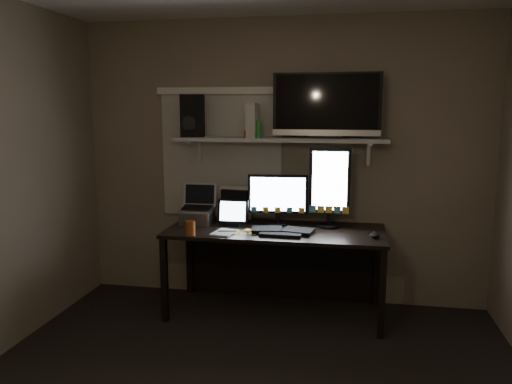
% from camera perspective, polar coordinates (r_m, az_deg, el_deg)
% --- Properties ---
extents(back_wall, '(3.60, 0.00, 3.60)m').
position_cam_1_polar(back_wall, '(4.45, 2.96, 3.39)').
color(back_wall, '#6C5E4E').
rests_on(back_wall, floor).
extents(window_blinds, '(1.10, 0.02, 1.10)m').
position_cam_1_polar(window_blinds, '(4.53, -3.99, 4.13)').
color(window_blinds, beige).
rests_on(window_blinds, back_wall).
extents(desk, '(1.80, 0.75, 0.73)m').
position_cam_1_polar(desk, '(4.33, 2.45, -6.16)').
color(desk, black).
rests_on(desk, floor).
extents(wall_shelf, '(1.80, 0.35, 0.03)m').
position_cam_1_polar(wall_shelf, '(4.25, 2.68, 6.02)').
color(wall_shelf, '#A7A7A2').
rests_on(wall_shelf, back_wall).
extents(monitor_landscape, '(0.51, 0.09, 0.45)m').
position_cam_1_polar(monitor_landscape, '(4.27, 2.51, -0.88)').
color(monitor_landscape, black).
rests_on(monitor_landscape, desk).
extents(monitor_portrait, '(0.34, 0.07, 0.68)m').
position_cam_1_polar(monitor_portrait, '(4.23, 8.41, 0.54)').
color(monitor_portrait, black).
rests_on(monitor_portrait, desk).
extents(keyboard, '(0.51, 0.21, 0.03)m').
position_cam_1_polar(keyboard, '(4.06, 3.04, -4.42)').
color(keyboard, black).
rests_on(keyboard, desk).
extents(mouse, '(0.09, 0.12, 0.04)m').
position_cam_1_polar(mouse, '(4.01, 13.39, -4.82)').
color(mouse, black).
rests_on(mouse, desk).
extents(notepad, '(0.20, 0.25, 0.01)m').
position_cam_1_polar(notepad, '(4.04, -3.67, -4.66)').
color(notepad, beige).
rests_on(notepad, desk).
extents(tablet, '(0.26, 0.11, 0.23)m').
position_cam_1_polar(tablet, '(4.26, -2.63, -2.39)').
color(tablet, black).
rests_on(tablet, desk).
extents(file_sorter, '(0.26, 0.15, 0.31)m').
position_cam_1_polar(file_sorter, '(4.44, -2.32, -1.38)').
color(file_sorter, black).
rests_on(file_sorter, desk).
extents(laptop, '(0.30, 0.25, 0.34)m').
position_cam_1_polar(laptop, '(4.36, -6.79, -1.47)').
color(laptop, silver).
rests_on(laptop, desk).
extents(cup, '(0.08, 0.08, 0.12)m').
position_cam_1_polar(cup, '(4.00, -7.52, -4.11)').
color(cup, brown).
rests_on(cup, desk).
extents(sticky_notes, '(0.36, 0.31, 0.00)m').
position_cam_1_polar(sticky_notes, '(4.07, -0.85, -4.57)').
color(sticky_notes, yellow).
rests_on(sticky_notes, desk).
extents(tv, '(0.90, 0.18, 0.54)m').
position_cam_1_polar(tv, '(4.23, 8.07, 9.75)').
color(tv, black).
rests_on(tv, wall_shelf).
extents(game_console, '(0.07, 0.24, 0.29)m').
position_cam_1_polar(game_console, '(4.25, -0.35, 8.17)').
color(game_console, silver).
rests_on(game_console, wall_shelf).
extents(speaker, '(0.25, 0.28, 0.36)m').
position_cam_1_polar(speaker, '(4.42, -7.25, 8.64)').
color(speaker, black).
rests_on(speaker, wall_shelf).
extents(bottles, '(0.24, 0.09, 0.15)m').
position_cam_1_polar(bottles, '(4.20, -0.41, 7.22)').
color(bottles, '#A50F0C').
rests_on(bottles, wall_shelf).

